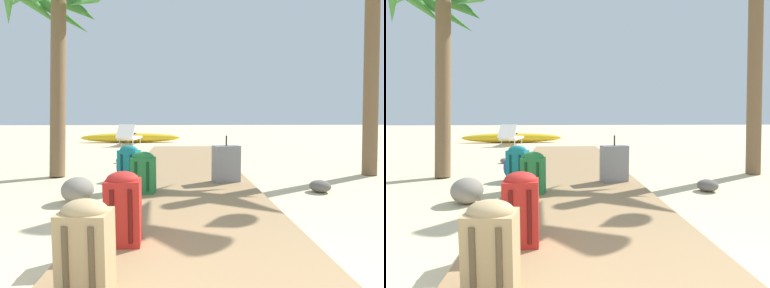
% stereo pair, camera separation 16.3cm
% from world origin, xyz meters
% --- Properties ---
extents(ground_plane, '(60.00, 60.00, 0.00)m').
position_xyz_m(ground_plane, '(0.00, 3.79, 0.00)').
color(ground_plane, beige).
extents(boardwalk, '(1.99, 9.47, 0.08)m').
position_xyz_m(boardwalk, '(0.00, 4.73, 0.04)').
color(boardwalk, '#9E7A51').
rests_on(boardwalk, ground).
extents(backpack_tan, '(0.30, 0.25, 0.56)m').
position_xyz_m(backpack_tan, '(-0.64, 0.91, 0.37)').
color(backpack_tan, tan).
rests_on(backpack_tan, boardwalk).
extents(backpack_red, '(0.28, 0.25, 0.59)m').
position_xyz_m(backpack_red, '(-0.56, 1.60, 0.39)').
color(backpack_red, red).
rests_on(backpack_red, boardwalk).
extents(backpack_teal, '(0.33, 0.26, 0.60)m').
position_xyz_m(backpack_teal, '(-0.85, 3.66, 0.39)').
color(backpack_teal, '#197A7F').
rests_on(backpack_teal, boardwalk).
extents(backpack_green, '(0.33, 0.23, 0.56)m').
position_xyz_m(backpack_green, '(-0.59, 3.25, 0.37)').
color(backpack_green, '#237538').
rests_on(backpack_green, boardwalk).
extents(duffel_bag_blue, '(0.54, 0.46, 0.44)m').
position_xyz_m(duffel_bag_blue, '(-0.90, 4.38, 0.25)').
color(duffel_bag_blue, '#2847B7').
rests_on(duffel_bag_blue, boardwalk).
extents(suitcase_grey, '(0.45, 0.32, 0.72)m').
position_xyz_m(suitcase_grey, '(0.61, 3.92, 0.36)').
color(suitcase_grey, slate).
rests_on(suitcase_grey, boardwalk).
extents(palm_tree_far_left, '(2.30, 2.21, 3.70)m').
position_xyz_m(palm_tree_far_left, '(-2.35, 4.93, 2.90)').
color(palm_tree_far_left, brown).
rests_on(palm_tree_far_left, ground).
extents(lounge_chair, '(0.76, 1.60, 0.78)m').
position_xyz_m(lounge_chair, '(-2.01, 10.71, 0.33)').
color(lounge_chair, white).
rests_on(lounge_chair, ground).
extents(kayak, '(4.04, 0.62, 0.39)m').
position_xyz_m(kayak, '(-2.14, 11.86, 0.19)').
color(kayak, gold).
rests_on(kayak, ground).
extents(rock_left_far, '(0.50, 0.52, 0.33)m').
position_xyz_m(rock_left_far, '(-1.42, 3.11, 0.16)').
color(rock_left_far, gray).
rests_on(rock_left_far, ground).
extents(rock_left_near, '(0.30, 0.30, 0.12)m').
position_xyz_m(rock_left_near, '(-1.50, 6.40, 0.06)').
color(rock_left_near, '#5B5651').
rests_on(rock_left_near, ground).
extents(rock_right_mid, '(0.37, 0.36, 0.18)m').
position_xyz_m(rock_right_mid, '(1.92, 3.51, 0.09)').
color(rock_right_mid, '#5B5651').
rests_on(rock_right_mid, ground).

